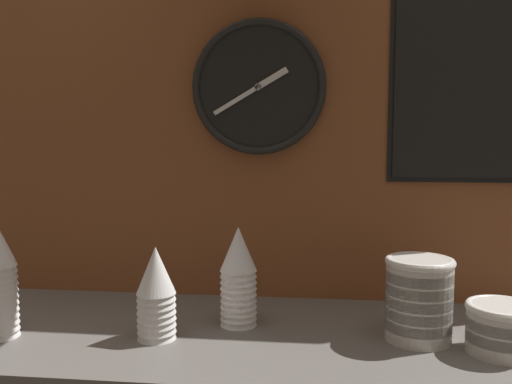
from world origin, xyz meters
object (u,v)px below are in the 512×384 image
object	(u,v)px
cup_stack_center_left	(156,293)
wall_clock	(259,87)
bowl_stack_far_right	(502,327)
cup_stack_center	(238,276)
menu_board	(493,88)
bowl_stack_right	(419,297)

from	to	relation	value
cup_stack_center_left	wall_clock	size ratio (longest dim) A/B	0.58
cup_stack_center_left	bowl_stack_far_right	xyz separation A→B (m)	(0.70, 0.00, -0.05)
cup_stack_center	menu_board	distance (m)	0.77
wall_clock	cup_stack_center_left	bearing A→B (deg)	-120.87
bowl_stack_right	wall_clock	distance (m)	0.64
cup_stack_center	bowl_stack_far_right	bearing A→B (deg)	-10.55
bowl_stack_right	wall_clock	world-z (taller)	wall_clock
cup_stack_center_left	bowl_stack_far_right	size ratio (longest dim) A/B	1.38
cup_stack_center	menu_board	xyz separation A→B (m)	(0.60, 0.21, 0.43)
bowl_stack_right	wall_clock	bearing A→B (deg)	145.31
cup_stack_center_left	bowl_stack_right	distance (m)	0.55
cup_stack_center	bowl_stack_right	xyz separation A→B (m)	(0.39, -0.05, -0.02)
cup_stack_center	bowl_stack_right	distance (m)	0.39
menu_board	cup_stack_center	bearing A→B (deg)	-160.30
wall_clock	menu_board	xyz separation A→B (m)	(0.58, 0.01, -0.01)
wall_clock	menu_board	size ratio (longest dim) A/B	0.69
bowl_stack_right	bowl_stack_far_right	bearing A→B (deg)	-19.20
cup_stack_center	bowl_stack_right	size ratio (longest dim) A/B	1.28
bowl_stack_right	menu_board	bearing A→B (deg)	51.39
cup_stack_center_left	bowl_stack_far_right	distance (m)	0.70
cup_stack_center	menu_board	size ratio (longest dim) A/B	0.46
cup_stack_center	menu_board	bearing A→B (deg)	19.70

